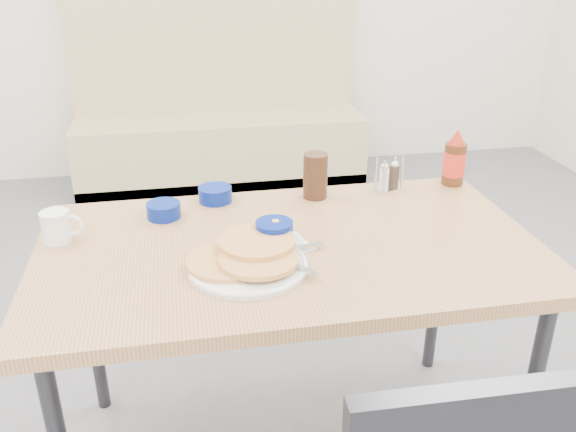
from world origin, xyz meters
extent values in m
cube|color=tan|center=(0.00, 2.72, 0.23)|extent=(1.90, 0.55, 0.45)
cube|color=tan|center=(0.00, 2.94, 0.72)|extent=(1.90, 0.12, 1.00)
cube|color=#2D2D33|center=(0.00, 2.72, 0.04)|extent=(1.90, 0.55, 0.08)
cube|color=tan|center=(0.00, 0.25, 0.74)|extent=(1.40, 0.80, 0.04)
cylinder|color=#2D2D33|center=(0.62, -0.07, 0.36)|extent=(0.04, 0.04, 0.72)
cylinder|color=#2D2D33|center=(-0.62, 0.57, 0.36)|extent=(0.04, 0.04, 0.72)
cylinder|color=#2D2D33|center=(0.62, 0.57, 0.36)|extent=(0.04, 0.04, 0.72)
cylinder|color=white|center=(-0.13, 0.13, 0.77)|extent=(0.31, 0.31, 0.02)
cylinder|color=#EAA758|center=(-0.19, 0.14, 0.78)|extent=(0.21, 0.21, 0.01)
cylinder|color=#EAA758|center=(-0.11, 0.11, 0.80)|extent=(0.21, 0.21, 0.01)
cylinder|color=#EAA758|center=(-0.10, 0.19, 0.81)|extent=(0.21, 0.21, 0.01)
cube|color=silver|center=(-0.01, 0.09, 0.78)|extent=(0.10, 0.12, 0.01)
cylinder|color=white|center=(-0.64, 0.39, 0.80)|extent=(0.08, 0.08, 0.09)
cylinder|color=black|center=(-0.64, 0.39, 0.84)|extent=(0.07, 0.07, 0.00)
torus|color=white|center=(-0.60, 0.39, 0.81)|extent=(0.07, 0.02, 0.07)
cube|color=white|center=(-0.04, 0.25, 0.76)|extent=(0.22, 0.22, 0.00)
cylinder|color=white|center=(-0.04, 0.25, 0.77)|extent=(0.16, 0.16, 0.01)
cylinder|color=navy|center=(-0.04, 0.25, 0.80)|extent=(0.10, 0.10, 0.06)
cylinder|color=white|center=(-0.04, 0.25, 0.82)|extent=(0.09, 0.09, 0.01)
cube|color=#F4DB60|center=(-0.04, 0.26, 0.83)|extent=(0.02, 0.02, 0.01)
cube|color=silver|center=(-0.01, 0.19, 0.78)|extent=(0.19, 0.05, 0.00)
cylinder|color=navy|center=(-0.34, 0.49, 0.78)|extent=(0.10, 0.10, 0.05)
cylinder|color=navy|center=(-0.18, 0.59, 0.78)|extent=(0.11, 0.11, 0.05)
cylinder|color=#351E10|center=(0.15, 0.56, 0.83)|extent=(0.10, 0.10, 0.15)
cube|color=silver|center=(0.41, 0.59, 0.76)|extent=(0.11, 0.09, 0.00)
cylinder|color=silver|center=(0.38, 0.55, 0.82)|extent=(0.01, 0.01, 0.11)
cylinder|color=silver|center=(0.45, 0.58, 0.82)|extent=(0.01, 0.01, 0.11)
cylinder|color=silver|center=(0.36, 0.59, 0.82)|extent=(0.01, 0.01, 0.11)
cylinder|color=silver|center=(0.44, 0.62, 0.82)|extent=(0.01, 0.01, 0.11)
cylinder|color=silver|center=(0.39, 0.58, 0.80)|extent=(0.03, 0.03, 0.08)
cylinder|color=#3F3326|center=(0.43, 0.59, 0.80)|extent=(0.03, 0.03, 0.08)
cylinder|color=#47230F|center=(0.64, 0.59, 0.83)|extent=(0.07, 0.07, 0.15)
cylinder|color=#EF421B|center=(0.64, 0.59, 0.84)|extent=(0.08, 0.08, 0.08)
cone|color=#B32011|center=(0.64, 0.59, 0.93)|extent=(0.06, 0.06, 0.05)
camera|label=1|loc=(-0.28, -1.24, 1.55)|focal=38.00mm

